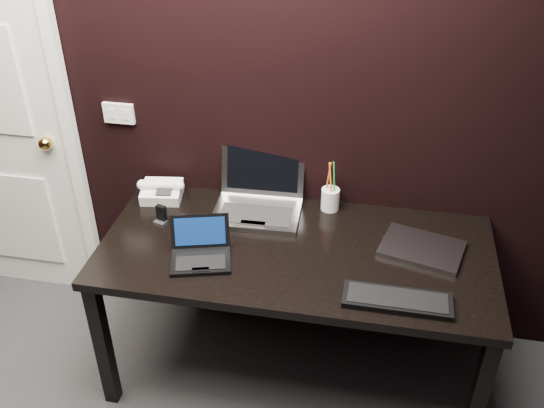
% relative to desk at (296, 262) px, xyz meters
% --- Properties ---
extents(wall_back, '(4.00, 0.00, 4.00)m').
position_rel_desk_xyz_m(wall_back, '(-0.30, 0.40, 0.64)').
color(wall_back, black).
rests_on(wall_back, ground).
extents(wall_switch, '(0.15, 0.02, 0.10)m').
position_rel_desk_xyz_m(wall_switch, '(-0.92, 0.39, 0.46)').
color(wall_switch, silver).
rests_on(wall_switch, wall_back).
extents(desk, '(1.70, 0.80, 0.74)m').
position_rel_desk_xyz_m(desk, '(0.00, 0.00, 0.00)').
color(desk, black).
rests_on(desk, ground).
extents(netbook, '(0.30, 0.28, 0.16)m').
position_rel_desk_xyz_m(netbook, '(-0.38, -0.15, 0.11)').
color(netbook, black).
rests_on(netbook, desk).
extents(silver_laptop, '(0.41, 0.37, 0.28)m').
position_rel_desk_xyz_m(silver_laptop, '(-0.22, 0.26, 0.13)').
color(silver_laptop, '#9D9DA2').
rests_on(silver_laptop, desk).
extents(ext_keyboard, '(0.42, 0.15, 0.03)m').
position_rel_desk_xyz_m(ext_keyboard, '(0.44, -0.27, 0.09)').
color(ext_keyboard, black).
rests_on(ext_keyboard, desk).
extents(closed_laptop, '(0.39, 0.32, 0.02)m').
position_rel_desk_xyz_m(closed_laptop, '(0.53, 0.08, 0.09)').
color(closed_laptop, gray).
rests_on(closed_laptop, desk).
extents(desk_phone, '(0.24, 0.20, 0.11)m').
position_rel_desk_xyz_m(desk_phone, '(-0.70, 0.27, 0.12)').
color(desk_phone, white).
rests_on(desk_phone, desk).
extents(mobile_phone, '(0.06, 0.06, 0.09)m').
position_rel_desk_xyz_m(mobile_phone, '(-0.63, 0.07, 0.11)').
color(mobile_phone, black).
rests_on(mobile_phone, desk).
extents(pen_cup, '(0.10, 0.10, 0.25)m').
position_rel_desk_xyz_m(pen_cup, '(0.11, 0.33, 0.14)').
color(pen_cup, silver).
rests_on(pen_cup, desk).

